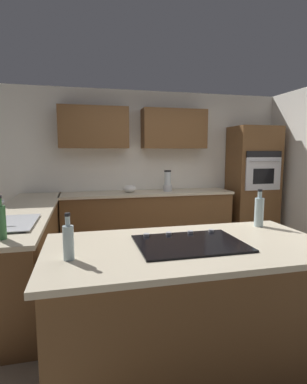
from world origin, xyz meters
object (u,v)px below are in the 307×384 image
(sink_unit, at_px, (8,223))
(dish_soap_bottle, at_px, (0,221))
(second_bottle, at_px, (259,211))
(wall_oven, at_px, (253,183))
(oil_bottle, at_px, (68,241))
(blender, at_px, (168,182))
(mixing_bowl, at_px, (130,189))
(cooktop, at_px, (190,243))

(sink_unit, bearing_deg, dish_soap_bottle, 96.95)
(dish_soap_bottle, relative_size, second_bottle, 1.01)
(sink_unit, distance_m, second_bottle, 2.27)
(wall_oven, relative_size, oil_bottle, 6.86)
(oil_bottle, bearing_deg, dish_soap_bottle, -48.29)
(blender, height_order, dish_soap_bottle, blender)
(mixing_bowl, relative_size, dish_soap_bottle, 0.66)
(wall_oven, relative_size, cooktop, 2.64)
(sink_unit, distance_m, oil_bottle, 1.21)
(blender, bearing_deg, mixing_bowl, 0.00)
(wall_oven, distance_m, mixing_bowl, 2.25)
(dish_soap_bottle, bearing_deg, second_bottle, 177.19)
(mixing_bowl, xyz_separation_m, dish_soap_bottle, (1.37, 2.43, 0.08))
(oil_bottle, relative_size, second_bottle, 0.88)
(sink_unit, xyz_separation_m, second_bottle, (-2.19, 0.58, 0.12))
(cooktop, bearing_deg, dish_soap_bottle, -18.59)
(cooktop, relative_size, second_bottle, 2.28)
(blender, relative_size, mixing_bowl, 1.61)
(blender, height_order, oil_bottle, blender)
(dish_soap_bottle, bearing_deg, blender, -129.78)
(second_bottle, bearing_deg, cooktop, 24.06)
(dish_soap_bottle, bearing_deg, sink_unit, -83.05)
(wall_oven, relative_size, blender, 5.65)
(wall_oven, relative_size, mixing_bowl, 9.06)
(mixing_bowl, xyz_separation_m, oil_bottle, (0.85, 3.01, 0.06))
(sink_unit, distance_m, dish_soap_bottle, 0.50)
(sink_unit, bearing_deg, cooktop, 146.44)
(sink_unit, bearing_deg, wall_oven, -152.37)
(wall_oven, height_order, blender, wall_oven)
(sink_unit, distance_m, blender, 2.85)
(mixing_bowl, bearing_deg, oil_bottle, 74.16)
(cooktop, xyz_separation_m, mixing_bowl, (-0.02, -2.88, 0.05))
(wall_oven, distance_m, second_bottle, 2.92)
(wall_oven, height_order, oil_bottle, wall_oven)
(sink_unit, bearing_deg, oil_bottle, 118.50)
(wall_oven, xyz_separation_m, dish_soap_bottle, (3.62, 2.41, 0.03))
(blender, height_order, mixing_bowl, blender)
(oil_bottle, bearing_deg, second_bottle, -163.57)
(wall_oven, distance_m, sink_unit, 4.15)
(cooktop, distance_m, blender, 2.96)
(wall_oven, distance_m, oil_bottle, 4.31)
(dish_soap_bottle, relative_size, oil_bottle, 1.15)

